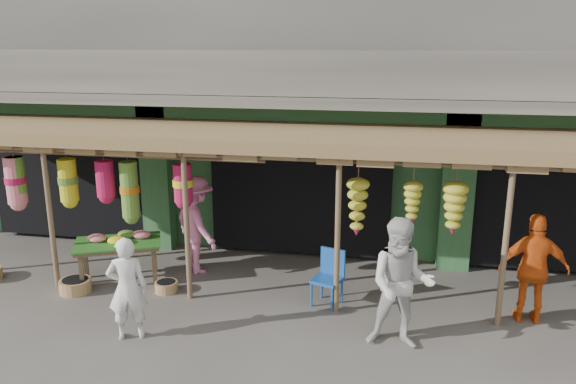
% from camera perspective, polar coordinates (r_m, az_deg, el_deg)
% --- Properties ---
extents(ground, '(80.00, 80.00, 0.00)m').
position_cam_1_polar(ground, '(9.68, -0.99, -10.93)').
color(ground, '#514C47').
rests_on(ground, ground).
extents(building, '(16.40, 6.80, 7.00)m').
position_cam_1_polar(building, '(13.54, 3.33, 11.28)').
color(building, gray).
rests_on(building, ground).
extents(awning, '(14.00, 2.70, 2.79)m').
position_cam_1_polar(awning, '(9.67, -1.09, 5.08)').
color(awning, brown).
rests_on(awning, ground).
extents(flower_table, '(1.72, 1.41, 0.90)m').
position_cam_1_polar(flower_table, '(10.61, -16.81, -5.01)').
color(flower_table, brown).
rests_on(flower_table, ground).
extents(blue_chair, '(0.56, 0.57, 0.93)m').
position_cam_1_polar(blue_chair, '(9.42, 4.23, -8.30)').
color(blue_chair, '#184DA1').
rests_on(blue_chair, ground).
extents(basket_left, '(0.61, 0.61, 0.23)m').
position_cam_1_polar(basket_left, '(10.61, -20.79, -8.90)').
color(basket_left, olive).
rests_on(basket_left, ground).
extents(basket_right, '(0.52, 0.52, 0.18)m').
position_cam_1_polar(basket_right, '(10.19, -12.26, -9.38)').
color(basket_right, '#9B7848').
rests_on(basket_right, ground).
extents(person_front, '(0.67, 0.56, 1.56)m').
position_cam_1_polar(person_front, '(8.56, -16.01, -9.41)').
color(person_front, white).
rests_on(person_front, ground).
extents(person_right, '(0.94, 0.73, 1.91)m').
position_cam_1_polar(person_right, '(8.11, 11.43, -9.16)').
color(person_right, beige).
rests_on(person_right, ground).
extents(person_vendor, '(1.03, 0.44, 1.75)m').
position_cam_1_polar(person_vendor, '(9.45, 23.71, -7.17)').
color(person_vendor, '#DC5714').
rests_on(person_vendor, ground).
extents(person_shopper, '(1.36, 1.32, 1.87)m').
position_cam_1_polar(person_shopper, '(10.64, -9.32, -3.28)').
color(person_shopper, pink).
rests_on(person_shopper, ground).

